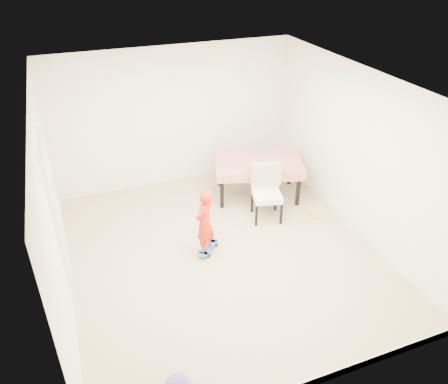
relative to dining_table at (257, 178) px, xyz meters
name	(u,v)px	position (x,y,z in m)	size (l,w,h in m)	color
ground	(223,252)	(-1.21, -1.38, -0.36)	(5.00, 5.00, 0.00)	tan
ceiling	(222,88)	(-1.21, -1.38, 2.22)	(4.50, 5.00, 0.04)	white
wall_back	(174,118)	(-1.21, 1.10, 0.94)	(4.50, 0.04, 2.60)	white
wall_front	(318,299)	(-1.21, -3.86, 0.94)	(4.50, 0.04, 2.60)	white
wall_left	(53,210)	(-3.44, -1.38, 0.94)	(0.04, 5.00, 2.60)	white
wall_right	(357,153)	(1.02, -1.38, 0.94)	(0.04, 5.00, 2.60)	white
door	(57,216)	(-3.44, -1.08, 0.66)	(0.10, 0.94, 2.11)	white
baseboard_back	(178,176)	(-1.21, 1.11, -0.30)	(4.50, 0.02, 0.12)	white
baseboard_left	(70,286)	(-3.45, -1.38, -0.30)	(0.02, 5.00, 0.12)	white
baseboard_right	(346,220)	(1.03, -1.38, -0.30)	(0.02, 5.00, 0.12)	white
dining_table	(257,178)	(0.00, 0.00, 0.00)	(1.54, 0.97, 0.72)	#AE0919
dining_chair	(267,194)	(-0.18, -0.75, 0.11)	(0.52, 0.60, 0.95)	silver
skateboard	(208,248)	(-1.40, -1.25, -0.32)	(0.53, 0.19, 0.08)	blue
child	(205,224)	(-1.46, -1.29, 0.17)	(0.39, 0.25, 1.06)	red
foam_toy	(312,213)	(0.62, -0.94, -0.33)	(0.06, 0.06, 0.40)	yellow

